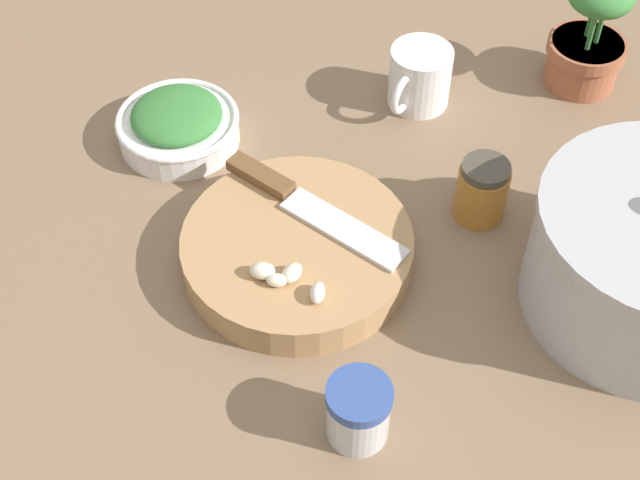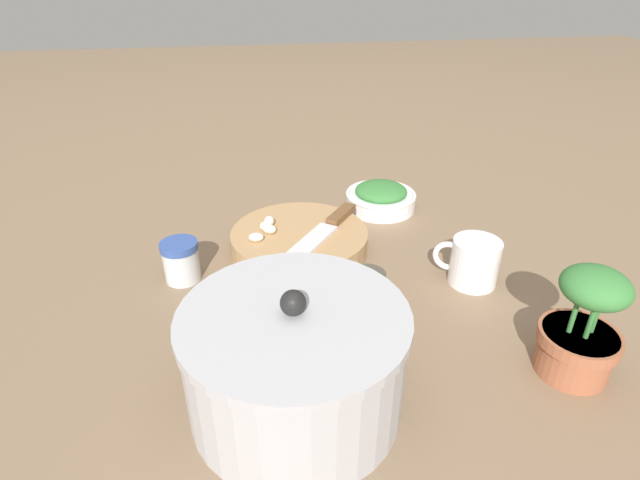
# 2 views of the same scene
# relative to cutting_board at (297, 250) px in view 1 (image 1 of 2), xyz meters

# --- Properties ---
(ground_plane) EXTENTS (5.00, 5.00, 0.00)m
(ground_plane) POSITION_rel_cutting_board_xyz_m (-0.01, 0.06, -0.02)
(ground_plane) COLOR #7F664C
(cutting_board) EXTENTS (0.24, 0.24, 0.04)m
(cutting_board) POSITION_rel_cutting_board_xyz_m (0.00, 0.00, 0.00)
(cutting_board) COLOR tan
(cutting_board) RESTS_ON ground_plane
(chef_knife) EXTENTS (0.16, 0.19, 0.01)m
(chef_knife) POSITION_rel_cutting_board_xyz_m (-0.05, 0.00, 0.02)
(chef_knife) COLOR brown
(chef_knife) RESTS_ON cutting_board
(garlic_cloves) EXTENTS (0.05, 0.08, 0.02)m
(garlic_cloves) POSITION_rel_cutting_board_xyz_m (0.06, -0.01, 0.03)
(garlic_cloves) COLOR silver
(garlic_cloves) RESTS_ON cutting_board
(herb_bowl) EXTENTS (0.15, 0.15, 0.05)m
(herb_bowl) POSITION_rel_cutting_board_xyz_m (-0.19, -0.14, 0.01)
(herb_bowl) COLOR white
(herb_bowl) RESTS_ON ground_plane
(spice_jar) EXTENTS (0.06, 0.06, 0.07)m
(spice_jar) POSITION_rel_cutting_board_xyz_m (0.20, 0.05, 0.02)
(spice_jar) COLOR silver
(spice_jar) RESTS_ON ground_plane
(coffee_mug) EXTENTS (0.10, 0.08, 0.08)m
(coffee_mug) POSITION_rel_cutting_board_xyz_m (-0.26, 0.14, 0.02)
(coffee_mug) COLOR white
(coffee_mug) RESTS_ON ground_plane
(honey_jar) EXTENTS (0.06, 0.06, 0.07)m
(honey_jar) POSITION_rel_cutting_board_xyz_m (-0.07, 0.20, 0.02)
(honey_jar) COLOR #BC7A2D
(honey_jar) RESTS_ON ground_plane
(potted_herb) EXTENTS (0.10, 0.10, 0.15)m
(potted_herb) POSITION_rel_cutting_board_xyz_m (-0.30, 0.35, 0.05)
(potted_herb) COLOR #A35B3D
(potted_herb) RESTS_ON ground_plane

